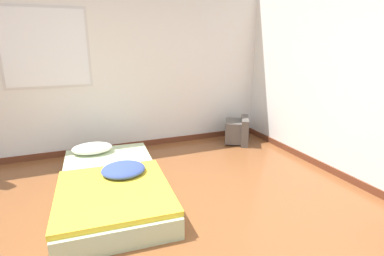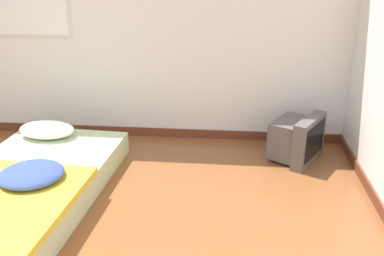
% 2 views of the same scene
% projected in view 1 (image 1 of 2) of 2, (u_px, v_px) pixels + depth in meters
% --- Properties ---
extents(wall_back, '(7.58, 0.08, 2.60)m').
position_uv_depth(wall_back, '(100.00, 66.00, 4.34)').
color(wall_back, white).
rests_on(wall_back, ground_plane).
extents(mattress_bed, '(1.19, 2.15, 0.35)m').
position_uv_depth(mattress_bed, '(112.00, 183.00, 3.32)').
color(mattress_bed, beige).
rests_on(mattress_bed, ground_plane).
extents(crt_tv, '(0.56, 0.60, 0.43)m').
position_uv_depth(crt_tv, '(238.00, 131.00, 4.99)').
color(crt_tv, '#56514C').
rests_on(crt_tv, ground_plane).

